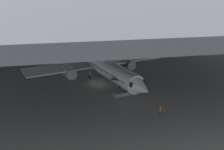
# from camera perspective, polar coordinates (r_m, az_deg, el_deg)

# --- Properties ---
(ground_plane) EXTENTS (110.00, 110.00, 0.00)m
(ground_plane) POSITION_cam_1_polar(r_m,az_deg,el_deg) (54.12, -2.49, -1.77)
(ground_plane) COLOR slate
(hangar_structure) EXTENTS (121.00, 99.00, 16.27)m
(hangar_structure) POSITION_cam_1_polar(r_m,az_deg,el_deg) (64.35, -4.90, 15.76)
(hangar_structure) COLOR #4C4F54
(hangar_structure) RESTS_ON ground_plane
(airplane_main) EXTENTS (32.67, 33.12, 10.66)m
(airplane_main) POSITION_cam_1_polar(r_m,az_deg,el_deg) (54.86, -2.12, 2.16)
(airplane_main) COLOR white
(airplane_main) RESTS_ON ground_plane
(boarding_stairs) EXTENTS (4.26, 2.45, 4.49)m
(boarding_stairs) POSITION_cam_1_polar(r_m,az_deg,el_deg) (47.69, 2.24, -3.79)
(boarding_stairs) COLOR slate
(boarding_stairs) RESTS_ON ground_plane
(crew_worker_near_nose) EXTENTS (0.30, 0.54, 1.67)m
(crew_worker_near_nose) POSITION_cam_1_polar(r_m,az_deg,el_deg) (40.75, 10.83, -7.92)
(crew_worker_near_nose) COLOR #232838
(crew_worker_near_nose) RESTS_ON ground_plane
(crew_worker_by_stairs) EXTENTS (0.45, 0.40, 1.59)m
(crew_worker_by_stairs) POSITION_cam_1_polar(r_m,az_deg,el_deg) (50.86, 1.74, -2.07)
(crew_worker_by_stairs) COLOR #232838
(crew_worker_by_stairs) RESTS_ON ground_plane
(airplane_distant) EXTENTS (35.29, 34.04, 11.10)m
(airplane_distant) POSITION_cam_1_polar(r_m,az_deg,el_deg) (93.48, -20.04, 8.12)
(airplane_distant) COLOR white
(airplane_distant) RESTS_ON ground_plane
(traffic_cone_orange) EXTENTS (0.36, 0.36, 0.60)m
(traffic_cone_orange) POSITION_cam_1_polar(r_m,az_deg,el_deg) (42.54, 11.82, -7.78)
(traffic_cone_orange) COLOR black
(traffic_cone_orange) RESTS_ON ground_plane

